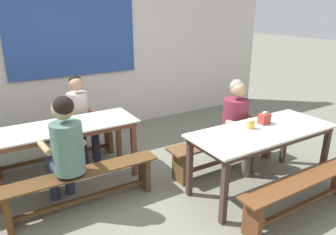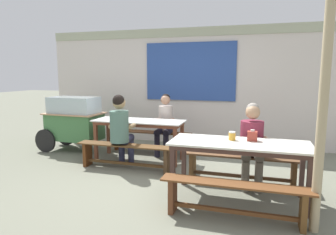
% 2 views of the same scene
% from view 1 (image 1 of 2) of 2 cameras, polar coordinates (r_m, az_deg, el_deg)
% --- Properties ---
extents(ground_plane, '(40.00, 40.00, 0.00)m').
position_cam_1_polar(ground_plane, '(3.72, -0.23, -14.72)').
color(ground_plane, slate).
extents(backdrop_wall, '(7.59, 0.23, 2.67)m').
position_cam_1_polar(backdrop_wall, '(5.53, -14.61, 11.67)').
color(backdrop_wall, silver).
rests_on(backdrop_wall, ground_plane).
extents(dining_table_far, '(1.73, 0.63, 0.77)m').
position_cam_1_polar(dining_table_far, '(3.93, -18.46, -2.53)').
color(dining_table_far, silver).
rests_on(dining_table_far, ground_plane).
extents(dining_table_near, '(1.78, 0.73, 0.77)m').
position_cam_1_polar(dining_table_near, '(3.77, 16.92, -3.19)').
color(dining_table_near, silver).
rests_on(dining_table_near, ground_plane).
extents(bench_far_back, '(1.76, 0.25, 0.44)m').
position_cam_1_polar(bench_far_back, '(4.63, -19.72, -4.57)').
color(bench_far_back, '#59341A').
rests_on(bench_far_back, ground_plane).
extents(bench_far_front, '(1.74, 0.26, 0.44)m').
position_cam_1_polar(bench_far_front, '(3.56, -15.42, -11.74)').
color(bench_far_front, '#52361B').
rests_on(bench_far_front, ground_plane).
extents(bench_near_back, '(1.72, 0.31, 0.44)m').
position_cam_1_polar(bench_near_back, '(4.32, 10.47, -5.40)').
color(bench_near_back, brown).
rests_on(bench_near_back, ground_plane).
extents(bench_near_front, '(1.68, 0.24, 0.44)m').
position_cam_1_polar(bench_near_front, '(3.61, 23.52, -12.27)').
color(bench_near_front, brown).
rests_on(bench_near_front, ground_plane).
extents(person_center_facing, '(0.41, 0.54, 1.23)m').
position_cam_1_polar(person_center_facing, '(4.49, -15.76, 0.49)').
color(person_center_facing, black).
rests_on(person_center_facing, ground_plane).
extents(person_left_back_turned, '(0.46, 0.57, 1.29)m').
position_cam_1_polar(person_left_back_turned, '(3.39, -18.27, -5.09)').
color(person_left_back_turned, '#2E314C').
rests_on(person_left_back_turned, ground_plane).
extents(person_right_near_table, '(0.47, 0.55, 1.22)m').
position_cam_1_polar(person_right_near_table, '(4.22, 12.84, -0.32)').
color(person_right_near_table, '#675E52').
rests_on(person_right_near_table, ground_plane).
extents(tissue_box, '(0.13, 0.10, 0.15)m').
position_cam_1_polar(tissue_box, '(3.91, 17.25, -0.18)').
color(tissue_box, '#9C372B').
rests_on(tissue_box, dining_table_near).
extents(condiment_jar, '(0.09, 0.09, 0.12)m').
position_cam_1_polar(condiment_jar, '(3.71, 14.92, -1.14)').
color(condiment_jar, gold).
rests_on(condiment_jar, dining_table_near).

